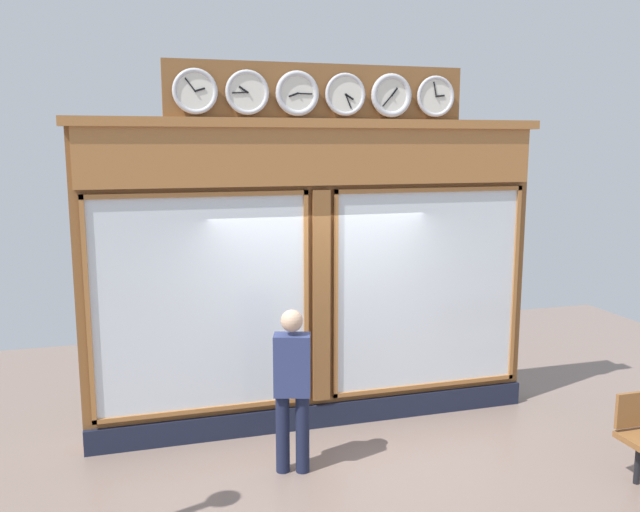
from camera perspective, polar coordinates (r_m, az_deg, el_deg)
The scene contains 2 objects.
shop_facade at distance 7.62m, azimuth -0.26°, elevation -1.27°, with size 5.36×0.42×4.14m.
pedestrian at distance 6.71m, azimuth -2.41°, elevation -10.95°, with size 0.41×0.32×1.69m.
Camera 1 is at (2.05, 7.07, 3.29)m, focal length 37.17 mm.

